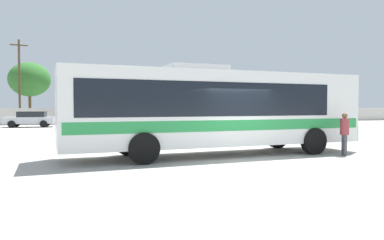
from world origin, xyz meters
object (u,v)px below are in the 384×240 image
at_px(coach_bus_white_green, 214,108).
at_px(utility_pole_near, 19,80).
at_px(parked_car_second_grey, 96,118).
at_px(roadside_tree_midleft, 101,86).
at_px(roadside_tree_left, 30,80).
at_px(roadside_tree_midright, 219,92).
at_px(attendant_by_bus_door, 344,131).
at_px(parked_car_leftmost_silver, 30,119).

relative_size(coach_bus_white_green, utility_pole_near, 1.29).
xyz_separation_m(parked_car_second_grey, utility_pole_near, (-7.82, 7.59, 4.01)).
bearing_deg(roadside_tree_midleft, roadside_tree_left, 170.99).
relative_size(roadside_tree_left, roadside_tree_midright, 1.35).
relative_size(attendant_by_bus_door, roadside_tree_midleft, 0.28).
xyz_separation_m(attendant_by_bus_door, roadside_tree_midleft, (-7.33, 34.66, 3.44)).
height_order(attendant_by_bus_door, roadside_tree_midright, roadside_tree_midright).
bearing_deg(coach_bus_white_green, roadside_tree_midright, 68.74).
distance_m(attendant_by_bus_door, roadside_tree_left, 39.36).
distance_m(parked_car_leftmost_silver, roadside_tree_midright, 24.12).
xyz_separation_m(parked_car_second_grey, roadside_tree_midright, (16.21, 8.97, 2.98)).
bearing_deg(utility_pole_near, parked_car_second_grey, -44.17).
bearing_deg(coach_bus_white_green, utility_pole_near, 109.91).
distance_m(coach_bus_white_green, roadside_tree_left, 36.25).
distance_m(roadside_tree_midleft, roadside_tree_midright, 15.26).
relative_size(parked_car_leftmost_silver, roadside_tree_midleft, 0.74).
distance_m(roadside_tree_left, roadside_tree_midleft, 8.28).
height_order(utility_pole_near, roadside_tree_left, utility_pole_near).
distance_m(parked_car_second_grey, roadside_tree_midright, 18.76).
xyz_separation_m(parked_car_leftmost_silver, roadside_tree_midright, (22.00, 9.42, 3.01)).
relative_size(attendant_by_bus_door, roadside_tree_left, 0.23).
bearing_deg(parked_car_leftmost_silver, roadside_tree_midright, 23.18).
bearing_deg(utility_pole_near, attendant_by_bus_door, -63.79).
bearing_deg(coach_bus_white_green, parked_car_leftmost_silver, 111.84).
xyz_separation_m(parked_car_leftmost_silver, utility_pole_near, (-2.02, 8.05, 4.03)).
bearing_deg(attendant_by_bus_door, parked_car_second_grey, 108.27).
relative_size(utility_pole_near, roadside_tree_left, 1.29).
bearing_deg(roadside_tree_left, attendant_by_bus_door, -66.71).
relative_size(parked_car_second_grey, roadside_tree_left, 0.62).
bearing_deg(coach_bus_white_green, roadside_tree_midleft, 94.38).
bearing_deg(attendant_by_bus_door, coach_bus_white_green, 162.94).
bearing_deg(roadside_tree_midright, parked_car_leftmost_silver, -156.82).
xyz_separation_m(coach_bus_white_green, attendant_by_bus_door, (4.79, -1.47, -0.90)).
bearing_deg(parked_car_leftmost_silver, parked_car_second_grey, 4.47).
distance_m(parked_car_leftmost_silver, roadside_tree_left, 12.15).
height_order(coach_bus_white_green, roadside_tree_midleft, roadside_tree_midleft).
distance_m(coach_bus_white_green, parked_car_leftmost_silver, 25.04).
relative_size(attendant_by_bus_door, parked_car_leftmost_silver, 0.37).
relative_size(parked_car_second_grey, roadside_tree_midleft, 0.75).
xyz_separation_m(roadside_tree_left, roadside_tree_midleft, (8.14, -1.29, -0.72)).
bearing_deg(parked_car_second_grey, roadside_tree_midright, 28.96).
relative_size(parked_car_leftmost_silver, roadside_tree_left, 0.61).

